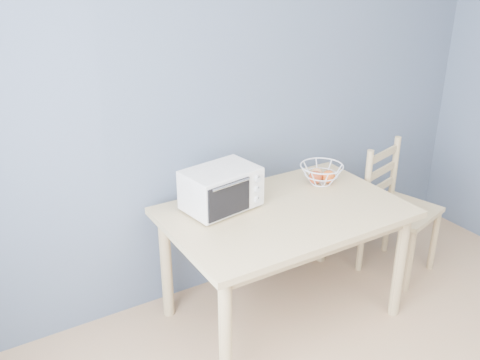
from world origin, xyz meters
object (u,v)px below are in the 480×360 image
fruit_basket (321,174)px  dining_chair (396,211)px  dining_table (285,225)px  toaster_oven (219,189)px

fruit_basket → dining_chair: 0.70m
fruit_basket → dining_table: bearing=-155.3°
fruit_basket → dining_chair: (0.58, -0.15, -0.36)m
toaster_oven → fruit_basket: bearing=-9.9°
toaster_oven → dining_chair: bearing=-16.1°
toaster_oven → dining_chair: 1.40m
dining_table → toaster_oven: size_ratio=3.00×
dining_table → fruit_basket: bearing=24.7°
fruit_basket → toaster_oven: bearing=179.1°
toaster_oven → dining_chair: size_ratio=0.50×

